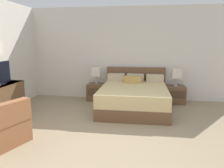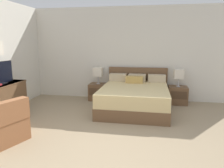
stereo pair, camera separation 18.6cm
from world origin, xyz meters
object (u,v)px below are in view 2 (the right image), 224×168
object	(u,v)px
nightstand_right	(178,95)
dresser	(5,99)
bed	(135,97)
armchair_by_window	(2,126)
table_lamp_right	(179,74)
tv	(0,73)
nightstand_left	(98,92)
table_lamp_left	(98,72)

from	to	relation	value
nightstand_right	dresser	size ratio (longest dim) A/B	0.48
bed	dresser	bearing A→B (deg)	-159.48
armchair_by_window	table_lamp_right	bearing A→B (deg)	43.16
nightstand_right	tv	distance (m)	4.50
nightstand_left	tv	bearing A→B (deg)	-132.71
nightstand_right	bed	bearing A→B (deg)	-147.57
table_lamp_left	table_lamp_right	world-z (taller)	same
dresser	table_lamp_right	bearing A→B (deg)	24.15
table_lamp_left	table_lamp_right	distance (m)	2.27
nightstand_right	tv	bearing A→B (deg)	-154.81
armchair_by_window	table_lamp_left	bearing A→B (deg)	72.69
table_lamp_left	tv	size ratio (longest dim) A/B	0.61
table_lamp_right	armchair_by_window	size ratio (longest dim) A/B	0.55
nightstand_right	table_lamp_right	distance (m)	0.59
bed	tv	world-z (taller)	tv
bed	table_lamp_right	xyz separation A→B (m)	(1.13, 0.72, 0.51)
nightstand_left	bed	bearing A→B (deg)	-32.45
nightstand_left	dresser	xyz separation A→B (m)	(-1.74, -1.80, 0.16)
bed	table_lamp_left	distance (m)	1.44
dresser	armchair_by_window	world-z (taller)	dresser
nightstand_left	armchair_by_window	size ratio (longest dim) A/B	0.58
nightstand_left	nightstand_right	distance (m)	2.27
bed	nightstand_right	size ratio (longest dim) A/B	4.06
bed	armchair_by_window	distance (m)	3.08
armchair_by_window	bed	bearing A→B (deg)	47.80
table_lamp_right	nightstand_left	bearing A→B (deg)	-179.96
bed	table_lamp_right	distance (m)	1.44
nightstand_left	dresser	bearing A→B (deg)	-134.13
nightstand_left	dresser	world-z (taller)	dresser
bed	armchair_by_window	bearing A→B (deg)	-132.20
bed	nightstand_left	world-z (taller)	bed
table_lamp_left	tv	bearing A→B (deg)	-132.69
table_lamp_left	tv	xyz separation A→B (m)	(-1.74, -1.89, 0.18)
dresser	armchair_by_window	bearing A→B (deg)	-56.21
table_lamp_left	armchair_by_window	world-z (taller)	table_lamp_left
nightstand_left	tv	xyz separation A→B (m)	(-1.74, -1.89, 0.77)
nightstand_right	armchair_by_window	size ratio (longest dim) A/B	0.58
nightstand_left	nightstand_right	bearing A→B (deg)	0.00
bed	nightstand_right	bearing A→B (deg)	32.43
dresser	table_lamp_left	bearing A→B (deg)	45.89
nightstand_left	table_lamp_right	distance (m)	2.34
bed	nightstand_right	xyz separation A→B (m)	(1.13, 0.72, -0.08)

